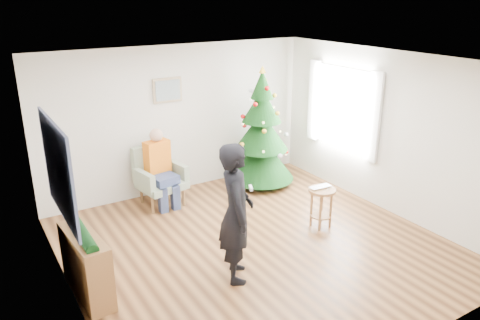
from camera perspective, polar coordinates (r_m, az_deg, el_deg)
floor at (r=6.80m, az=1.97°, el=-10.38°), size 5.00×5.00×0.00m
ceiling at (r=5.94m, az=2.26°, el=11.87°), size 5.00×5.00×0.00m
wall_back at (r=8.35m, az=-7.47°, el=4.92°), size 5.00×0.00×5.00m
wall_front at (r=4.57m, az=19.95°, el=-9.07°), size 5.00×0.00×5.00m
wall_left at (r=5.38m, az=-20.76°, el=-4.74°), size 0.00×5.00×5.00m
wall_right at (r=7.85m, az=17.50°, el=3.21°), size 0.00×5.00×5.00m
window_panel at (r=8.44m, az=12.44°, el=6.19°), size 0.04×1.30×1.40m
curtains at (r=8.42m, az=12.29°, el=6.17°), size 0.05×1.75×1.50m
christmas_tree at (r=8.56m, az=2.63°, el=3.36°), size 1.23×1.23×2.22m
stool at (r=7.27m, az=9.85°, el=-5.73°), size 0.42×0.42×0.63m
laptop at (r=7.14m, az=10.00°, el=-3.40°), size 0.36×0.24×0.03m
armchair at (r=8.04m, az=-9.75°, el=-2.79°), size 0.85×0.80×1.00m
seated_person at (r=7.89m, az=-9.65°, el=-0.86°), size 0.47×0.64×1.31m
standing_man at (r=5.71m, az=-0.48°, el=-6.46°), size 0.66×0.77×1.78m
game_controller at (r=5.65m, az=1.32°, el=-3.43°), size 0.09×0.13×0.04m
console at (r=5.89m, az=-18.22°, el=-12.13°), size 0.38×1.02×0.80m
garland at (r=5.68m, az=-18.67°, el=-8.51°), size 0.14×0.90×0.14m
tapestry at (r=5.57m, az=-21.30°, el=-1.19°), size 0.03×1.50×1.15m
framed_picture at (r=8.12m, az=-8.83°, el=8.42°), size 0.52×0.05×0.42m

